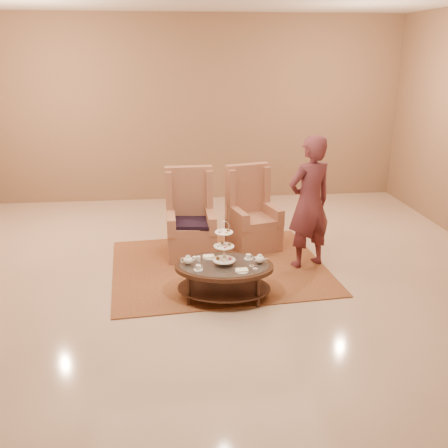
{
  "coord_description": "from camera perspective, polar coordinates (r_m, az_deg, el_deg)",
  "views": [
    {
      "loc": [
        -0.52,
        -5.76,
        2.82
      ],
      "look_at": [
        0.13,
        0.2,
        0.74
      ],
      "focal_mm": 40.0,
      "sensor_mm": 36.0,
      "label": 1
    }
  ],
  "objects": [
    {
      "name": "tea_table",
      "position": [
        5.94,
        -0.0,
        -5.35
      ],
      "size": [
        1.28,
        0.97,
        0.98
      ],
      "rotation": [
        0.0,
        0.0,
        -0.15
      ],
      "color": "black",
      "rests_on": "ground"
    },
    {
      "name": "ceiling",
      "position": [
        6.43,
        -0.93,
        -6.87
      ],
      "size": [
        8.0,
        8.0,
        0.02
      ],
      "primitive_type": "cube",
      "color": "silver",
      "rests_on": "ground"
    },
    {
      "name": "rug",
      "position": [
        6.91,
        -0.59,
        -4.88
      ],
      "size": [
        3.06,
        2.62,
        0.02
      ],
      "rotation": [
        0.0,
        0.0,
        0.08
      ],
      "color": "#915E33",
      "rests_on": "ground"
    },
    {
      "name": "ground",
      "position": [
        6.43,
        -0.93,
        -6.87
      ],
      "size": [
        8.0,
        8.0,
        0.0
      ],
      "primitive_type": "plane",
      "color": "#C8AC95",
      "rests_on": "ground"
    },
    {
      "name": "armchair_right",
      "position": [
        7.53,
        3.15,
        0.47
      ],
      "size": [
        0.82,
        0.84,
        1.23
      ],
      "rotation": [
        0.0,
        0.0,
        0.26
      ],
      "color": "#A1664C",
      "rests_on": "ground"
    },
    {
      "name": "person",
      "position": [
        6.75,
        9.73,
        2.41
      ],
      "size": [
        0.78,
        0.64,
        1.82
      ],
      "rotation": [
        0.0,
        0.0,
        3.51
      ],
      "color": "#59262C",
      "rests_on": "ground"
    },
    {
      "name": "wall_back",
      "position": [
        9.83,
        -3.2,
        12.86
      ],
      "size": [
        8.0,
        0.04,
        3.5
      ],
      "primitive_type": "cube",
      "color": "#8D694D",
      "rests_on": "ground"
    },
    {
      "name": "armchair_left",
      "position": [
        7.24,
        -3.85,
        -0.22
      ],
      "size": [
        0.7,
        0.72,
        1.26
      ],
      "rotation": [
        0.0,
        0.0,
        0.02
      ],
      "color": "#A1664C",
      "rests_on": "ground"
    }
  ]
}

